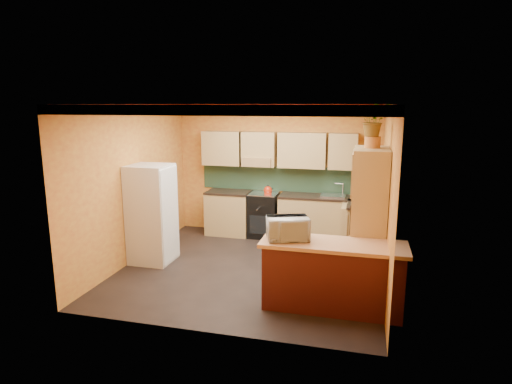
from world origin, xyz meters
TOP-DOWN VIEW (x-y plane):
  - room_shell at (0.02, 0.28)m, footprint 4.24×4.24m
  - base_cabinets_back at (0.42, 1.80)m, footprint 3.65×0.60m
  - countertop_back at (0.42, 1.80)m, footprint 3.65×0.62m
  - stove at (-0.21, 1.80)m, footprint 0.58×0.58m
  - kettle at (-0.11, 1.75)m, footprint 0.18×0.18m
  - sink at (1.19, 1.80)m, footprint 0.48×0.40m
  - base_cabinets_right at (1.80, 1.29)m, footprint 0.60×0.80m
  - countertop_right at (1.80, 1.29)m, footprint 0.62×0.80m
  - fridge at (-1.75, -0.07)m, footprint 0.68×0.66m
  - pantry at (1.85, -0.35)m, footprint 0.48×0.90m
  - fern_pot at (1.85, -0.30)m, footprint 0.22×0.22m
  - fern at (1.85, -0.30)m, footprint 0.47×0.43m
  - breakfast_bar at (1.41, -1.11)m, footprint 1.80×0.55m
  - bar_top at (1.41, -1.11)m, footprint 1.90×0.65m
  - microwave at (0.80, -1.11)m, footprint 0.64×0.53m

SIDE VIEW (x-z plane):
  - base_cabinets_back at x=0.42m, z-range 0.00..0.88m
  - base_cabinets_right at x=1.80m, z-range 0.00..0.88m
  - breakfast_bar at x=1.41m, z-range 0.00..0.88m
  - stove at x=-0.21m, z-range 0.00..0.91m
  - fridge at x=-1.75m, z-range 0.00..1.70m
  - countertop_back at x=0.42m, z-range 0.88..0.92m
  - countertop_right at x=1.80m, z-range 0.88..0.92m
  - bar_top at x=1.41m, z-range 0.88..0.93m
  - sink at x=1.19m, z-range 0.92..0.95m
  - kettle at x=-0.11m, z-range 0.91..1.09m
  - pantry at x=1.85m, z-range 0.00..2.10m
  - microwave at x=0.80m, z-range 0.93..1.23m
  - room_shell at x=0.02m, z-range 0.73..3.45m
  - fern_pot at x=1.85m, z-range 2.10..2.26m
  - fern at x=1.85m, z-range 2.26..2.71m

